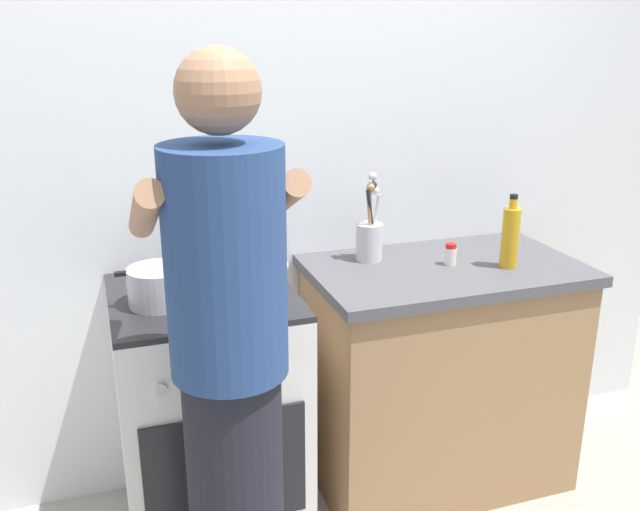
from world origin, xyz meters
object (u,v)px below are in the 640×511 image
(pot, at_px, (159,286))
(spice_bottle, at_px, (451,254))
(stove_range, at_px, (209,414))
(mixing_bowl, at_px, (245,276))
(oil_bottle, at_px, (510,236))
(person, at_px, (231,383))
(utensil_crock, at_px, (370,236))

(pot, distance_m, spice_bottle, 1.06)
(stove_range, height_order, mixing_bowl, mixing_bowl)
(mixing_bowl, height_order, oil_bottle, oil_bottle)
(pot, distance_m, person, 0.53)
(utensil_crock, relative_size, person, 0.20)
(stove_range, xyz_separation_m, utensil_crock, (0.66, 0.15, 0.54))
(utensil_crock, bearing_deg, stove_range, -166.97)
(pot, bearing_deg, person, -76.51)
(stove_range, bearing_deg, person, -91.97)
(person, bearing_deg, utensil_crock, 45.98)
(spice_bottle, height_order, oil_bottle, oil_bottle)
(utensil_crock, height_order, person, person)
(pot, bearing_deg, mixing_bowl, 4.11)
(stove_range, bearing_deg, spice_bottle, 0.23)
(stove_range, relative_size, spice_bottle, 11.07)
(stove_range, height_order, spice_bottle, spice_bottle)
(utensil_crock, xyz_separation_m, spice_bottle, (0.26, -0.15, -0.05))
(person, bearing_deg, spice_bottle, 30.44)
(mixing_bowl, relative_size, person, 0.17)
(stove_range, xyz_separation_m, oil_bottle, (1.11, -0.09, 0.57))
(stove_range, distance_m, utensil_crock, 0.87)
(stove_range, xyz_separation_m, spice_bottle, (0.92, 0.00, 0.49))
(stove_range, xyz_separation_m, mixing_bowl, (0.14, -0.02, 0.50))
(pot, bearing_deg, utensil_crock, 13.67)
(oil_bottle, distance_m, person, 1.22)
(mixing_bowl, height_order, person, person)
(person, bearing_deg, stove_range, 88.03)
(pot, height_order, spice_bottle, pot)
(stove_range, bearing_deg, utensil_crock, 13.03)
(mixing_bowl, distance_m, person, 0.56)
(spice_bottle, xyz_separation_m, person, (-0.94, -0.55, -0.08))
(oil_bottle, height_order, person, person)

